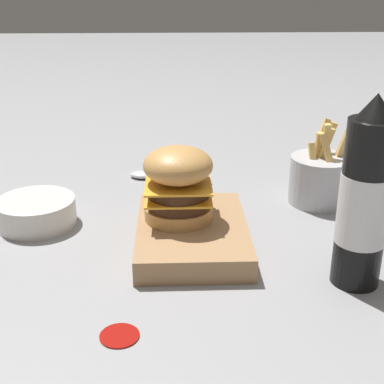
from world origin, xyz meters
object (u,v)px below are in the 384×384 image
(ketchup_bottle, at_px, (364,201))
(fries_basket, at_px, (320,178))
(serving_board, at_px, (192,234))
(side_bowl, at_px, (36,211))
(burger, at_px, (178,183))
(spoon, at_px, (150,176))

(ketchup_bottle, bearing_deg, fries_basket, -4.59)
(serving_board, relative_size, side_bowl, 1.83)
(side_bowl, bearing_deg, burger, -104.75)
(ketchup_bottle, height_order, spoon, ketchup_bottle)
(ketchup_bottle, bearing_deg, spoon, 35.74)
(ketchup_bottle, distance_m, spoon, 0.49)
(fries_basket, bearing_deg, serving_board, 123.35)
(side_bowl, bearing_deg, spoon, -41.55)
(ketchup_bottle, distance_m, fries_basket, 0.27)
(fries_basket, relative_size, side_bowl, 1.15)
(burger, bearing_deg, fries_basket, -62.09)
(side_bowl, bearing_deg, fries_basket, -81.39)
(side_bowl, height_order, spoon, side_bowl)
(side_bowl, bearing_deg, ketchup_bottle, -112.73)
(ketchup_bottle, bearing_deg, burger, 60.15)
(fries_basket, xyz_separation_m, side_bowl, (-0.07, 0.48, -0.02))
(serving_board, height_order, ketchup_bottle, ketchup_bottle)
(ketchup_bottle, bearing_deg, serving_board, 61.81)
(burger, xyz_separation_m, ketchup_bottle, (-0.13, -0.23, 0.02))
(ketchup_bottle, xyz_separation_m, side_bowl, (0.19, 0.46, -0.09))
(burger, bearing_deg, ketchup_bottle, -119.85)
(burger, relative_size, fries_basket, 0.77)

